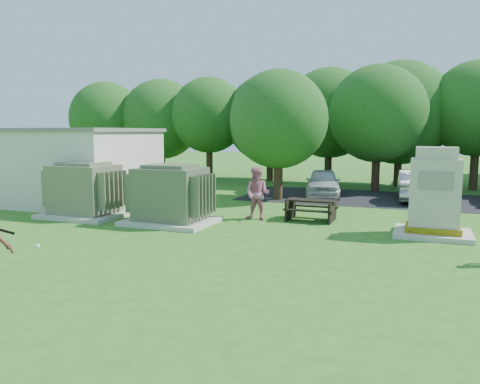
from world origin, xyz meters
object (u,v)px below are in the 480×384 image
at_px(transformer_right, 171,196).
at_px(generator_cabinet, 434,198).
at_px(car_white, 323,183).
at_px(transformer_left, 85,191).
at_px(car_silver_a, 416,185).
at_px(picnic_table, 311,207).
at_px(person_at_picnic, 257,194).

height_order(transformer_right, generator_cabinet, generator_cabinet).
height_order(transformer_right, car_white, transformer_right).
relative_size(transformer_left, car_white, 0.75).
distance_m(car_white, car_silver_a, 4.34).
distance_m(transformer_left, picnic_table, 8.50).
relative_size(transformer_right, picnic_table, 1.69).
xyz_separation_m(person_at_picnic, car_silver_a, (5.30, 7.29, -0.24)).
distance_m(transformer_right, car_white, 9.62).
bearing_deg(transformer_left, car_silver_a, 37.81).
height_order(transformer_left, person_at_picnic, transformer_left).
xyz_separation_m(picnic_table, person_at_picnic, (-1.85, -0.63, 0.49)).
bearing_deg(person_at_picnic, car_white, 85.89).
height_order(car_white, car_silver_a, car_silver_a).
bearing_deg(picnic_table, car_white, 97.73).
xyz_separation_m(transformer_left, person_at_picnic, (6.31, 1.72, -0.01)).
bearing_deg(transformer_left, generator_cabinet, 5.41).
xyz_separation_m(generator_cabinet, car_silver_a, (-0.63, 7.85, -0.47)).
height_order(picnic_table, car_white, car_white).
bearing_deg(car_silver_a, transformer_right, 44.62).
bearing_deg(picnic_table, transformer_left, -163.91).
xyz_separation_m(transformer_right, generator_cabinet, (8.53, 1.16, 0.23)).
relative_size(transformer_right, car_white, 0.75).
bearing_deg(person_at_picnic, car_silver_a, 57.41).
relative_size(transformer_left, transformer_right, 1.00).
height_order(generator_cabinet, person_at_picnic, generator_cabinet).
xyz_separation_m(transformer_left, car_silver_a, (11.61, 9.01, -0.24)).
distance_m(transformer_left, transformer_right, 3.70).
relative_size(transformer_right, person_at_picnic, 1.56).
height_order(picnic_table, person_at_picnic, person_at_picnic).
height_order(transformer_left, car_white, transformer_left).
bearing_deg(transformer_left, picnic_table, 16.09).
relative_size(transformer_left, person_at_picnic, 1.56).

